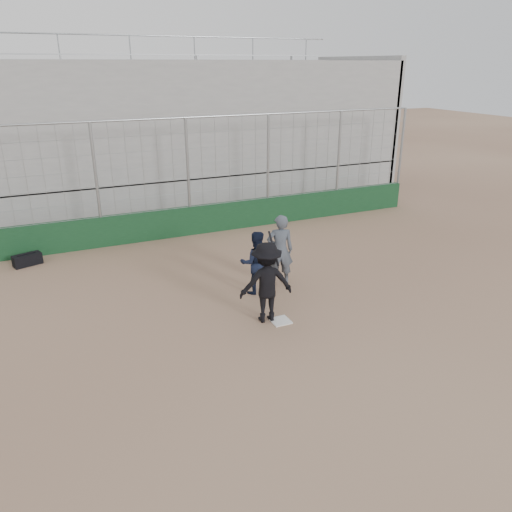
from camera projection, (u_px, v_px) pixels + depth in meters
name	position (u px, v px, depth m)	size (l,w,h in m)	color
ground	(280.00, 321.00, 11.69)	(90.00, 90.00, 0.00)	brown
home_plate	(280.00, 321.00, 11.69)	(0.44, 0.44, 0.02)	white
backstop	(190.00, 208.00, 17.29)	(18.10, 0.25, 4.04)	#10331A
bleachers	(152.00, 133.00, 20.79)	(20.25, 6.70, 6.98)	gray
batter_at_plate	(266.00, 282.00, 11.43)	(1.34, 0.91, 2.06)	black
catcher_crouched	(256.00, 273.00, 12.93)	(0.95, 0.81, 1.15)	black
umpire	(280.00, 254.00, 13.34)	(0.72, 0.47, 1.78)	#444B56
equipment_bag	(27.00, 260.00, 14.88)	(0.87, 0.57, 0.38)	black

